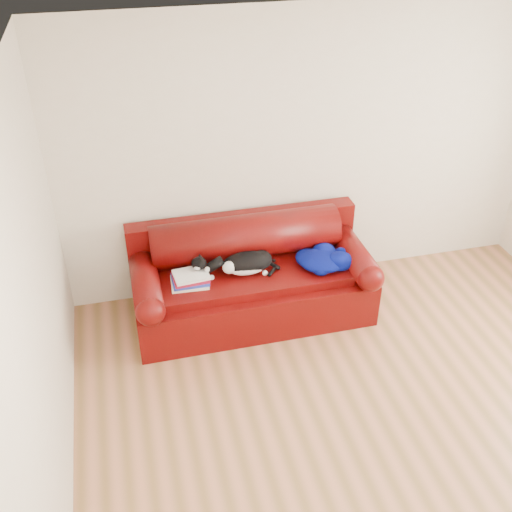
{
  "coord_description": "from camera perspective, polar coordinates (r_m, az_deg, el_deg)",
  "views": [
    {
      "loc": [
        -1.66,
        -2.71,
        3.5
      ],
      "look_at": [
        -0.65,
        1.35,
        0.73
      ],
      "focal_mm": 42.0,
      "sensor_mm": 36.0,
      "label": 1
    }
  ],
  "objects": [
    {
      "name": "ground",
      "position": [
        4.73,
        12.09,
        -15.23
      ],
      "size": [
        4.5,
        4.5,
        0.0
      ],
      "primitive_type": "plane",
      "color": "brown",
      "rests_on": "ground"
    },
    {
      "name": "room_shell",
      "position": [
        3.74,
        16.66,
        2.62
      ],
      "size": [
        4.52,
        4.02,
        2.61
      ],
      "color": "beige",
      "rests_on": "ground"
    },
    {
      "name": "sofa_base",
      "position": [
        5.42,
        -0.37,
        -3.5
      ],
      "size": [
        2.1,
        0.9,
        0.5
      ],
      "color": "#370205",
      "rests_on": "ground"
    },
    {
      "name": "sofa_back",
      "position": [
        5.44,
        -0.99,
        0.55
      ],
      "size": [
        2.1,
        1.01,
        0.88
      ],
      "color": "#370205",
      "rests_on": "ground"
    },
    {
      "name": "book_stack",
      "position": [
        5.09,
        -6.27,
        -2.18
      ],
      "size": [
        0.33,
        0.26,
        0.1
      ],
      "rotation": [
        0.0,
        0.0,
        0.02
      ],
      "color": "silver",
      "rests_on": "sofa_base"
    },
    {
      "name": "cat",
      "position": [
        5.18,
        -0.86,
        -0.72
      ],
      "size": [
        0.64,
        0.27,
        0.23
      ],
      "rotation": [
        0.0,
        0.0,
        0.09
      ],
      "color": "black",
      "rests_on": "sofa_base"
    },
    {
      "name": "blanket",
      "position": [
        5.31,
        6.47,
        -0.27
      ],
      "size": [
        0.5,
        0.44,
        0.16
      ],
      "rotation": [
        0.0,
        0.0,
        -0.09
      ],
      "color": "#02064F",
      "rests_on": "sofa_base"
    }
  ]
}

